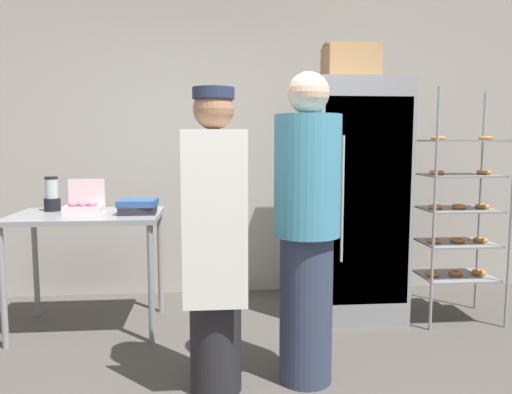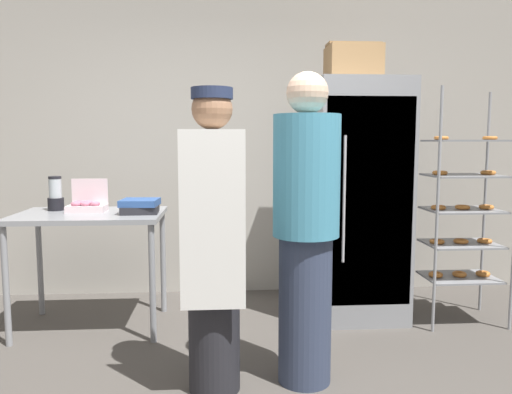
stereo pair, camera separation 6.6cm
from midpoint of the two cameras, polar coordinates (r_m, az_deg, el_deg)
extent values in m
cube|color=#ADA89E|center=(4.63, -0.95, 7.59)|extent=(6.40, 0.12, 2.99)
cube|color=gray|center=(4.02, 11.99, -0.36)|extent=(0.70, 0.65, 1.87)
cube|color=gray|center=(3.72, 13.31, -0.64)|extent=(0.65, 0.02, 1.53)
cylinder|color=silver|center=(3.64, 10.55, -0.29)|extent=(0.02, 0.02, 0.92)
cylinder|color=#93969B|center=(3.82, 20.48, -1.59)|extent=(0.02, 0.02, 1.78)
cylinder|color=#93969B|center=(4.22, 18.06, -0.79)|extent=(0.02, 0.02, 1.78)
cylinder|color=#93969B|center=(4.47, 25.07, -0.69)|extent=(0.02, 0.02, 1.78)
cube|color=gray|center=(4.24, 22.63, -8.46)|extent=(0.54, 0.40, 0.01)
torus|color=orange|center=(4.16, 20.28, -8.32)|extent=(0.11, 0.11, 0.04)
torus|color=orange|center=(4.24, 22.64, -8.14)|extent=(0.11, 0.11, 0.04)
torus|color=orange|center=(4.33, 24.91, -7.95)|extent=(0.11, 0.11, 0.04)
cube|color=gray|center=(4.19, 22.78, -4.96)|extent=(0.54, 0.40, 0.01)
torus|color=orange|center=(4.10, 20.42, -4.79)|extent=(0.11, 0.11, 0.03)
torus|color=orange|center=(4.18, 22.79, -4.67)|extent=(0.11, 0.11, 0.03)
torus|color=orange|center=(4.27, 25.07, -4.56)|extent=(0.11, 0.11, 0.03)
cube|color=gray|center=(4.15, 22.94, -1.38)|extent=(0.54, 0.40, 0.01)
torus|color=orange|center=(4.06, 20.57, -1.12)|extent=(0.11, 0.11, 0.03)
torus|color=orange|center=(4.14, 22.95, -1.08)|extent=(0.11, 0.11, 0.03)
torus|color=orange|center=(4.23, 25.24, -1.03)|extent=(0.11, 0.11, 0.03)
cube|color=gray|center=(4.12, 23.10, 2.26)|extent=(0.54, 0.40, 0.01)
torus|color=orange|center=(4.04, 20.71, 2.60)|extent=(0.11, 0.11, 0.03)
torus|color=orange|center=(4.21, 25.41, 2.54)|extent=(0.11, 0.11, 0.03)
cube|color=gray|center=(4.11, 23.26, 5.93)|extent=(0.54, 0.40, 0.01)
torus|color=orange|center=(4.03, 20.86, 6.33)|extent=(0.11, 0.11, 0.03)
torus|color=orange|center=(4.20, 25.58, 6.11)|extent=(0.11, 0.11, 0.03)
cube|color=gray|center=(3.87, -18.01, -2.00)|extent=(1.06, 0.71, 0.04)
cylinder|color=gray|center=(3.81, -26.22, -9.17)|extent=(0.04, 0.04, 0.83)
cylinder|color=gray|center=(3.56, -11.24, -9.69)|extent=(0.04, 0.04, 0.83)
cylinder|color=gray|center=(4.39, -23.08, -7.03)|extent=(0.04, 0.04, 0.83)
cylinder|color=gray|center=(4.17, -10.13, -7.29)|extent=(0.04, 0.04, 0.83)
cube|color=silver|center=(3.94, -18.31, -1.24)|extent=(0.28, 0.19, 0.05)
cube|color=silver|center=(4.02, -18.02, 0.65)|extent=(0.27, 0.01, 0.19)
torus|color=#C66B84|center=(3.92, -19.43, -0.75)|extent=(0.08, 0.08, 0.03)
torus|color=#C66B84|center=(3.90, -18.46, -0.74)|extent=(0.08, 0.08, 0.03)
torus|color=#C66B84|center=(3.88, -17.47, -0.74)|extent=(0.08, 0.08, 0.03)
torus|color=#C66B84|center=(3.98, -19.16, -0.62)|extent=(0.08, 0.08, 0.03)
torus|color=#C66B84|center=(3.97, -18.20, -0.62)|extent=(0.08, 0.08, 0.03)
cylinder|color=black|center=(4.09, -21.47, -0.76)|extent=(0.12, 0.12, 0.10)
cylinder|color=#B2BCC1|center=(4.08, -21.54, 0.92)|extent=(0.09, 0.09, 0.14)
cylinder|color=black|center=(4.07, -21.59, 2.08)|extent=(0.09, 0.09, 0.02)
cube|color=#232328|center=(3.76, -12.62, -1.39)|extent=(0.28, 0.27, 0.05)
cube|color=#2D5193|center=(3.75, -12.64, -0.61)|extent=(0.28, 0.27, 0.05)
cube|color=#A87F51|center=(4.05, 11.50, 14.76)|extent=(0.40, 0.32, 0.26)
cube|color=#977249|center=(4.08, 11.55, 16.70)|extent=(0.41, 0.17, 0.02)
cylinder|color=#232328|center=(2.88, -4.14, -13.76)|extent=(0.29, 0.29, 0.81)
cylinder|color=beige|center=(2.71, -4.26, 0.84)|extent=(0.36, 0.36, 0.64)
sphere|color=#9E7051|center=(2.71, -4.34, 9.98)|extent=(0.22, 0.22, 0.22)
cube|color=white|center=(2.54, -4.26, -2.76)|extent=(0.34, 0.02, 0.93)
cylinder|color=#232D4C|center=(2.71, -4.36, 11.72)|extent=(0.22, 0.22, 0.06)
cylinder|color=#333D56|center=(2.97, 6.26, -12.63)|extent=(0.31, 0.31, 0.86)
cylinder|color=teal|center=(2.81, 6.45, 2.41)|extent=(0.38, 0.38, 0.68)
sphere|color=beige|center=(2.82, 6.57, 11.74)|extent=(0.23, 0.23, 0.23)
camera|label=1|loc=(0.03, -89.39, 0.07)|focal=35.00mm
camera|label=2|loc=(0.03, 90.61, -0.07)|focal=35.00mm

